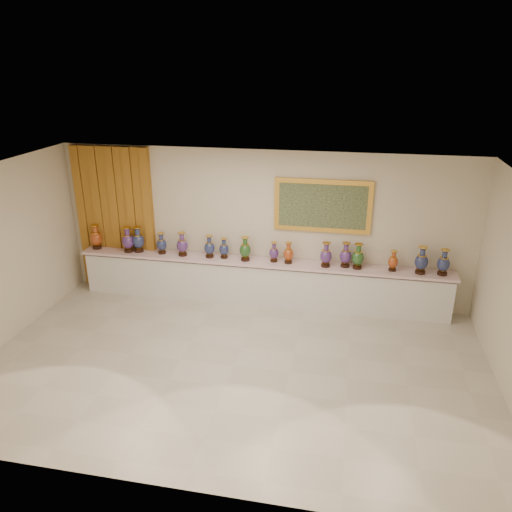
# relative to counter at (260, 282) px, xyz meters

# --- Properties ---
(ground) EXTENTS (8.00, 8.00, 0.00)m
(ground) POSITION_rel_counter_xyz_m (0.00, -2.27, -0.44)
(ground) COLOR beige
(ground) RESTS_ON ground
(room) EXTENTS (8.00, 8.00, 8.00)m
(room) POSITION_rel_counter_xyz_m (-2.36, 0.17, 1.14)
(room) COLOR beige
(room) RESTS_ON ground
(counter) EXTENTS (7.28, 0.48, 0.90)m
(counter) POSITION_rel_counter_xyz_m (0.00, 0.00, 0.00)
(counter) COLOR white
(counter) RESTS_ON ground
(vase_0) EXTENTS (0.31, 0.31, 0.51)m
(vase_0) POSITION_rel_counter_xyz_m (-3.43, 0.00, 0.69)
(vase_0) COLOR black
(vase_0) RESTS_ON counter
(vase_1) EXTENTS (0.32, 0.32, 0.52)m
(vase_1) POSITION_rel_counter_xyz_m (-2.71, -0.05, 0.70)
(vase_1) COLOR black
(vase_1) RESTS_ON counter
(vase_2) EXTENTS (0.27, 0.27, 0.52)m
(vase_2) POSITION_rel_counter_xyz_m (-2.51, 0.01, 0.70)
(vase_2) COLOR black
(vase_2) RESTS_ON counter
(vase_3) EXTENTS (0.24, 0.24, 0.43)m
(vase_3) POSITION_rel_counter_xyz_m (-2.01, 0.00, 0.66)
(vase_3) COLOR black
(vase_3) RESTS_ON counter
(vase_4) EXTENTS (0.27, 0.27, 0.48)m
(vase_4) POSITION_rel_counter_xyz_m (-1.57, -0.03, 0.68)
(vase_4) COLOR black
(vase_4) RESTS_ON counter
(vase_5) EXTENTS (0.24, 0.24, 0.45)m
(vase_5) POSITION_rel_counter_xyz_m (-1.02, -0.02, 0.66)
(vase_5) COLOR black
(vase_5) RESTS_ON counter
(vase_6) EXTENTS (0.25, 0.25, 0.41)m
(vase_6) POSITION_rel_counter_xyz_m (-0.73, 0.00, 0.65)
(vase_6) COLOR black
(vase_6) RESTS_ON counter
(vase_7) EXTENTS (0.29, 0.29, 0.48)m
(vase_7) POSITION_rel_counter_xyz_m (-0.29, -0.04, 0.68)
(vase_7) COLOR black
(vase_7) RESTS_ON counter
(vase_8) EXTENTS (0.22, 0.22, 0.39)m
(vase_8) POSITION_rel_counter_xyz_m (0.26, 0.01, 0.64)
(vase_8) COLOR black
(vase_8) RESTS_ON counter
(vase_9) EXTENTS (0.20, 0.20, 0.42)m
(vase_9) POSITION_rel_counter_xyz_m (0.54, -0.02, 0.65)
(vase_9) COLOR black
(vase_9) RESTS_ON counter
(vase_10) EXTENTS (0.26, 0.26, 0.48)m
(vase_10) POSITION_rel_counter_xyz_m (1.25, -0.05, 0.68)
(vase_10) COLOR black
(vase_10) RESTS_ON counter
(vase_11) EXTENTS (0.26, 0.26, 0.48)m
(vase_11) POSITION_rel_counter_xyz_m (1.61, 0.01, 0.68)
(vase_11) COLOR black
(vase_11) RESTS_ON counter
(vase_12) EXTENTS (0.30, 0.30, 0.49)m
(vase_12) POSITION_rel_counter_xyz_m (1.84, -0.03, 0.68)
(vase_12) COLOR black
(vase_12) RESTS_ON counter
(vase_13) EXTENTS (0.24, 0.24, 0.39)m
(vase_13) POSITION_rel_counter_xyz_m (2.48, -0.01, 0.64)
(vase_13) COLOR black
(vase_13) RESTS_ON counter
(vase_14) EXTENTS (0.28, 0.28, 0.51)m
(vase_14) POSITION_rel_counter_xyz_m (2.97, -0.04, 0.69)
(vase_14) COLOR black
(vase_14) RESTS_ON counter
(vase_15) EXTENTS (0.28, 0.28, 0.49)m
(vase_15) POSITION_rel_counter_xyz_m (3.35, -0.03, 0.68)
(vase_15) COLOR black
(vase_15) RESTS_ON counter
(label_card) EXTENTS (0.10, 0.06, 0.00)m
(label_card) POSITION_rel_counter_xyz_m (-0.75, -0.14, 0.47)
(label_card) COLOR white
(label_card) RESTS_ON counter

